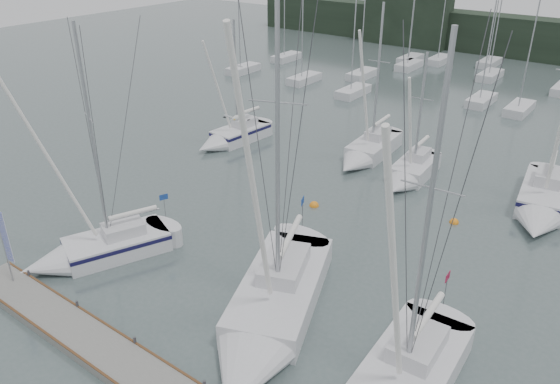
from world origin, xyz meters
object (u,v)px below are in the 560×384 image
at_px(sailboat_near_center, 266,324).
at_px(sailboat_mid_b, 366,153).
at_px(sailboat_mid_a, 230,137).
at_px(sailboat_mid_c, 409,174).
at_px(sailboat_mid_d, 542,204).
at_px(buoy_a, 314,206).
at_px(buoy_b, 454,223).
at_px(dock_banner, 5,240).
at_px(sailboat_near_left, 90,252).

height_order(sailboat_near_center, sailboat_mid_b, sailboat_near_center).
relative_size(sailboat_mid_a, sailboat_mid_b, 0.87).
xyz_separation_m(sailboat_mid_c, sailboat_mid_d, (8.51, 0.59, 0.12)).
relative_size(sailboat_mid_d, buoy_a, 23.81).
relative_size(sailboat_mid_a, buoy_b, 18.80).
distance_m(sailboat_mid_c, buoy_a, 7.64).
relative_size(sailboat_mid_c, dock_banner, 2.30).
xyz_separation_m(sailboat_near_left, buoy_a, (6.10, 12.23, -0.54)).
bearing_deg(sailboat_near_left, dock_banner, -78.83).
bearing_deg(sailboat_mid_d, sailboat_mid_c, 176.00).
bearing_deg(sailboat_mid_b, sailboat_near_left, -107.56).
relative_size(sailboat_mid_b, sailboat_mid_c, 1.27).
relative_size(sailboat_near_left, sailboat_mid_b, 1.10).
bearing_deg(dock_banner, sailboat_mid_a, 98.91).
relative_size(sailboat_near_center, buoy_b, 30.64).
bearing_deg(buoy_b, dock_banner, -127.57).
relative_size(sailboat_near_left, dock_banner, 3.22).
bearing_deg(sailboat_mid_d, dock_banner, -136.35).
distance_m(sailboat_mid_c, sailboat_mid_d, 8.53).
bearing_deg(sailboat_mid_b, sailboat_mid_d, -8.24).
height_order(sailboat_mid_c, buoy_a, sailboat_mid_c).
relative_size(sailboat_mid_a, dock_banner, 2.54).
xyz_separation_m(sailboat_near_left, sailboat_mid_d, (17.81, 19.73, 0.11)).
relative_size(sailboat_near_center, sailboat_mid_c, 1.80).
xyz_separation_m(buoy_a, buoy_b, (7.89, 3.24, 0.00)).
height_order(buoy_a, dock_banner, dock_banner).
bearing_deg(sailboat_mid_b, buoy_a, -86.97).
distance_m(sailboat_near_left, sailboat_mid_d, 26.58).
distance_m(sailboat_mid_c, buoy_b, 5.97).
distance_m(sailboat_mid_b, sailboat_mid_d, 12.76).
relative_size(sailboat_mid_d, dock_banner, 3.52).
height_order(sailboat_mid_b, dock_banner, sailboat_mid_b).
bearing_deg(buoy_b, sailboat_mid_d, 48.07).
height_order(sailboat_near_center, sailboat_mid_a, sailboat_near_center).
bearing_deg(sailboat_mid_c, dock_banner, -117.58).
bearing_deg(sailboat_mid_c, sailboat_mid_d, 0.15).
relative_size(sailboat_mid_c, buoy_b, 17.06).
height_order(sailboat_mid_c, dock_banner, sailboat_mid_c).
distance_m(sailboat_mid_d, buoy_a, 13.92).
height_order(buoy_b, dock_banner, dock_banner).
height_order(sailboat_near_center, sailboat_mid_c, sailboat_near_center).
relative_size(sailboat_near_left, sailboat_mid_d, 0.91).
xyz_separation_m(sailboat_near_center, buoy_a, (-4.92, 11.21, -0.59)).
height_order(sailboat_mid_d, buoy_a, sailboat_mid_d).
xyz_separation_m(buoy_a, dock_banner, (-6.87, -15.95, 2.81)).
height_order(sailboat_mid_a, sailboat_mid_b, sailboat_mid_b).
distance_m(sailboat_near_left, sailboat_mid_c, 21.28).
bearing_deg(buoy_a, sailboat_mid_d, 32.63).
relative_size(sailboat_near_left, sailboat_mid_a, 1.27).
bearing_deg(sailboat_near_left, sailboat_mid_d, 70.93).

